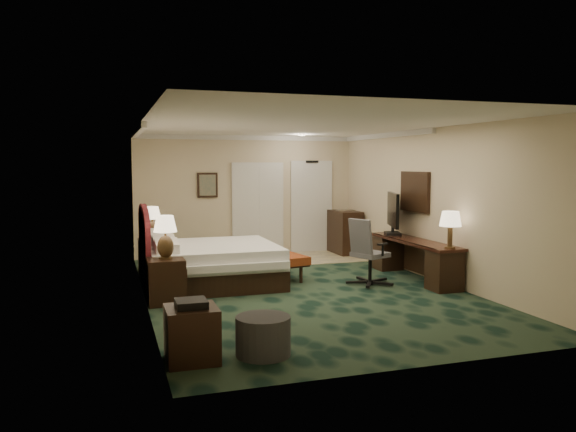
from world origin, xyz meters
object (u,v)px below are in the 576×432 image
object	(u,v)px
desk_chair	(370,251)
nightstand_far	(153,256)
nightstand_near	(166,281)
ottoman	(263,336)
bed_bench	(282,265)
lamp_far	(152,223)
desk	(414,259)
tv	(393,214)
bed	(213,264)
side_table	(192,334)
lamp_near	(165,237)
minibar	(345,232)

from	to	relation	value
desk_chair	nightstand_far	bearing A→B (deg)	125.52
nightstand_near	ottoman	size ratio (longest dim) A/B	1.12
nightstand_far	bed_bench	bearing A→B (deg)	-26.01
nightstand_far	lamp_far	size ratio (longest dim) A/B	1.05
lamp_far	desk	distance (m)	4.88
lamp_far	tv	bearing A→B (deg)	-15.24
bed	nightstand_near	distance (m)	1.40
nightstand_far	lamp_far	world-z (taller)	lamp_far
side_table	ottoman	bearing A→B (deg)	-3.67
bed	bed_bench	xyz separation A→B (m)	(1.31, 0.20, -0.12)
lamp_near	ottoman	bearing A→B (deg)	-73.67
tv	minibar	distance (m)	2.35
lamp_far	bed	bearing A→B (deg)	-55.17
bed	nightstand_near	xyz separation A→B (m)	(-0.90, -1.07, -0.01)
lamp_far	bed_bench	world-z (taller)	lamp_far
desk	tv	size ratio (longest dim) A/B	2.36
nightstand_near	ottoman	world-z (taller)	nightstand_near
lamp_near	lamp_far	xyz separation A→B (m)	(-0.01, 2.41, -0.03)
nightstand_far	bed_bench	xyz separation A→B (m)	(2.21, -1.08, -0.10)
bed	nightstand_far	xyz separation A→B (m)	(-0.90, 1.28, -0.02)
nightstand_near	lamp_far	xyz separation A→B (m)	(-0.01, 2.37, 0.63)
side_table	tv	xyz separation A→B (m)	(4.40, 3.79, 0.82)
side_table	desk_chair	bearing A→B (deg)	39.37
nightstand_near	tv	distance (m)	4.62
lamp_far	bed_bench	bearing A→B (deg)	-26.35
side_table	desk	distance (m)	5.36
lamp_far	desk_chair	bearing A→B (deg)	-31.91
ottoman	minibar	xyz separation A→B (m)	(3.63, 6.10, 0.28)
lamp_near	nightstand_far	bearing A→B (deg)	90.22
side_table	desk_chair	xyz separation A→B (m)	(3.45, 2.83, 0.29)
bed_bench	nightstand_far	bearing A→B (deg)	142.63
nightstand_near	desk	world-z (taller)	desk
lamp_far	desk_chair	xyz separation A→B (m)	(3.47, -2.16, -0.39)
ottoman	desk	world-z (taller)	desk
ottoman	minibar	bearing A→B (deg)	59.26
nightstand_near	lamp_near	size ratio (longest dim) A/B	1.04
nightstand_near	desk	size ratio (longest dim) A/B	0.27
lamp_near	nightstand_near	bearing A→B (deg)	92.84
bed_bench	desk_chair	size ratio (longest dim) A/B	1.16
bed	bed_bench	world-z (taller)	bed
bed	nightstand_far	world-z (taller)	bed
lamp_far	desk_chair	world-z (taller)	lamp_far
bed	side_table	size ratio (longest dim) A/B	3.74
nightstand_near	minibar	size ratio (longest dim) A/B	0.68
tv	ottoman	bearing A→B (deg)	-114.27
ottoman	desk	xyz separation A→B (m)	(3.66, 3.09, 0.14)
lamp_far	ottoman	distance (m)	5.16
bed	ottoman	bearing A→B (deg)	-91.88
lamp_near	minibar	world-z (taller)	lamp_near
bed	side_table	distance (m)	3.80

